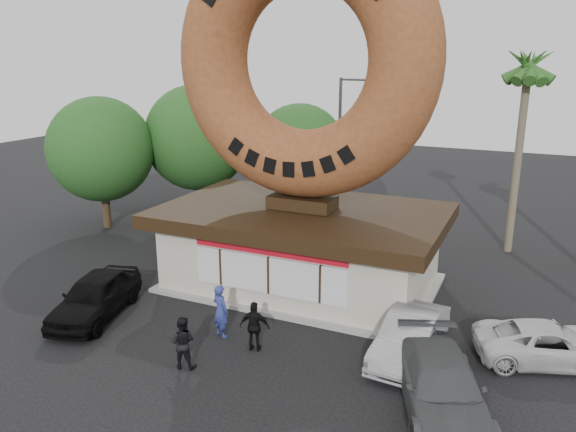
% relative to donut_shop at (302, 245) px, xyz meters
% --- Properties ---
extents(ground, '(90.00, 90.00, 0.00)m').
position_rel_donut_shop_xyz_m(ground, '(0.00, -5.98, -1.77)').
color(ground, black).
rests_on(ground, ground).
extents(donut_shop, '(11.20, 7.20, 3.80)m').
position_rel_donut_shop_xyz_m(donut_shop, '(0.00, 0.00, 0.00)').
color(donut_shop, beige).
rests_on(donut_shop, ground).
extents(giant_donut, '(10.39, 2.65, 10.39)m').
position_rel_donut_shop_xyz_m(giant_donut, '(0.00, 0.02, 7.23)').
color(giant_donut, '#97532C').
rests_on(giant_donut, donut_shop).
extents(tree_west, '(6.00, 6.00, 7.65)m').
position_rel_donut_shop_xyz_m(tree_west, '(-9.50, 7.02, 2.87)').
color(tree_west, '#473321').
rests_on(tree_west, ground).
extents(tree_mid, '(5.20, 5.20, 6.63)m').
position_rel_donut_shop_xyz_m(tree_mid, '(-4.00, 9.02, 2.25)').
color(tree_mid, '#473321').
rests_on(tree_mid, ground).
extents(tree_far, '(5.60, 5.60, 7.14)m').
position_rel_donut_shop_xyz_m(tree_far, '(-13.00, 3.02, 2.56)').
color(tree_far, '#473321').
rests_on(tree_far, ground).
extents(palm_near, '(2.60, 2.60, 9.75)m').
position_rel_donut_shop_xyz_m(palm_near, '(7.50, 8.02, 6.65)').
color(palm_near, '#726651').
rests_on(palm_near, ground).
extents(street_lamp, '(2.11, 0.20, 8.00)m').
position_rel_donut_shop_xyz_m(street_lamp, '(-1.86, 10.02, 2.72)').
color(street_lamp, '#59595E').
rests_on(street_lamp, ground).
extents(person_left, '(0.79, 0.65, 1.85)m').
position_rel_donut_shop_xyz_m(person_left, '(-0.76, -5.19, -0.84)').
color(person_left, navy).
rests_on(person_left, ground).
extents(person_center, '(0.94, 0.81, 1.66)m').
position_rel_donut_shop_xyz_m(person_center, '(-0.78, -7.36, -0.93)').
color(person_center, black).
rests_on(person_center, ground).
extents(person_right, '(1.05, 0.62, 1.68)m').
position_rel_donut_shop_xyz_m(person_right, '(0.74, -5.57, -0.92)').
color(person_right, black).
rests_on(person_right, ground).
extents(car_black, '(2.97, 4.96, 1.58)m').
position_rel_donut_shop_xyz_m(car_black, '(-5.68, -5.79, -0.98)').
color(car_black, black).
rests_on(car_black, ground).
extents(car_silver, '(1.82, 4.42, 1.42)m').
position_rel_donut_shop_xyz_m(car_silver, '(5.37, -3.91, -1.05)').
color(car_silver, '#99999E').
rests_on(car_silver, ground).
extents(car_grey, '(3.76, 5.48, 1.47)m').
position_rel_donut_shop_xyz_m(car_grey, '(6.75, -6.33, -1.03)').
color(car_grey, '#525557').
rests_on(car_grey, ground).
extents(car_white, '(4.94, 3.45, 1.25)m').
position_rel_donut_shop_xyz_m(car_white, '(9.37, -2.42, -1.14)').
color(car_white, silver).
rests_on(car_white, ground).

